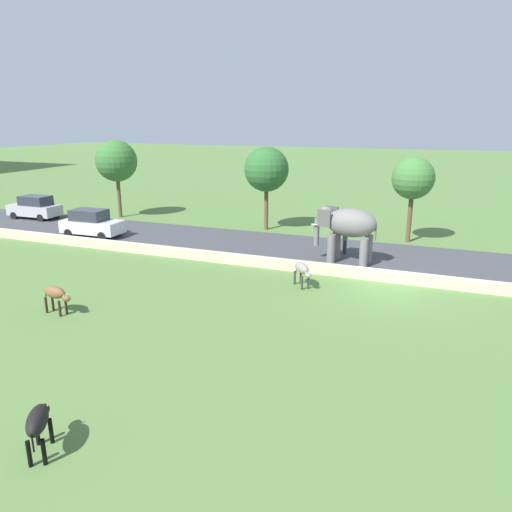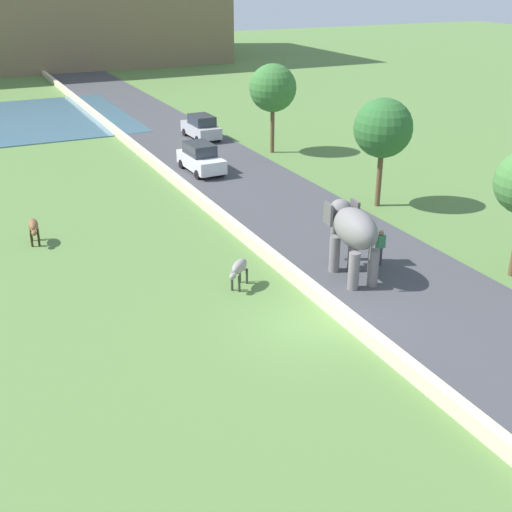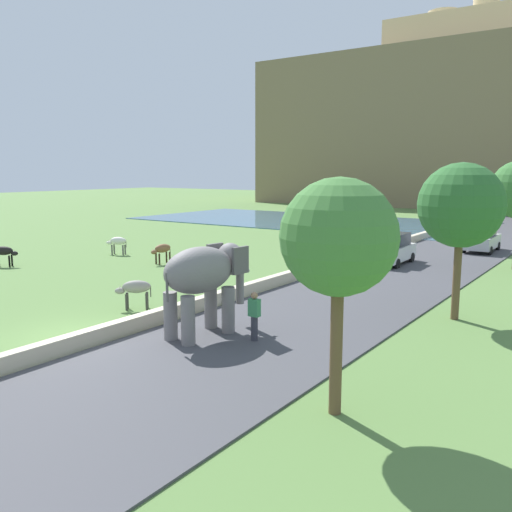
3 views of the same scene
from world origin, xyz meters
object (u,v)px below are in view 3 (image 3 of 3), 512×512
Objects in this scene: person_beside_elephant at (254,316)px; cow_black at (4,252)px; cow_grey at (135,288)px; cow_brown at (162,250)px; car_white at (392,249)px; elephant at (205,275)px; cow_white at (117,242)px; car_silver at (482,239)px.

cow_black is at bearing 170.80° from person_beside_elephant.
cow_brown is at bearing 128.87° from cow_grey.
car_white is at bearing 96.11° from person_beside_elephant.
cow_white is (-15.87, 10.11, -1.20)m from elephant.
car_white reaches higher than cow_black.
cow_grey is at bearing -38.37° from cow_white.
car_silver is at bearing 86.67° from person_beside_elephant.
car_silver is 29.68m from cow_black.
person_beside_elephant is 16.37m from car_white.
cow_brown is 1.13× the size of cow_grey.
cow_white is (1.86, 6.60, 0.00)m from cow_black.
cow_white is (-11.38, 9.01, 0.00)m from cow_grey.
person_beside_elephant reaches higher than cow_brown.
cow_brown is (-11.04, -7.38, -0.06)m from car_white.
cow_brown and cow_grey have the same top height.
cow_white is at bearing 147.49° from elephant.
elephant is 24.86m from car_silver.
elephant is 2.83× the size of cow_grey.
cow_brown is 1.00× the size of cow_white.
person_beside_elephant is at bearing -9.20° from cow_black.
cow_black is (-20.85, -21.12, -0.06)m from car_silver.
cow_black is (-13.24, 2.41, 0.00)m from cow_grey.
cow_grey is at bearing -106.01° from car_white.
cow_black is at bearing -134.64° from car_silver.
cow_grey is (-4.46, -15.54, -0.06)m from car_white.
car_white is 2.87× the size of cow_white.
cow_black is at bearing -139.17° from cow_brown.
car_white reaches higher than cow_grey.
elephant reaches higher than person_beside_elephant.
cow_white is at bearing 141.63° from cow_grey.
car_silver is at bearing 68.47° from car_white.
cow_white is at bearing -157.58° from car_white.
cow_brown is (-12.79, 8.90, -0.04)m from person_beside_elephant.
car_silver is 23.91m from cow_white.
cow_grey is 0.89× the size of cow_white.
elephant is 2.17× the size of person_beside_elephant.
car_white is (-0.03, 16.65, -1.14)m from elephant.
person_beside_elephant is 24.31m from car_silver.
car_white is at bearing 73.99° from cow_grey.
car_white reaches higher than cow_brown.
cow_brown is at bearing -9.98° from cow_white.
car_white is at bearing 36.57° from cow_black.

